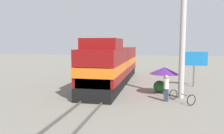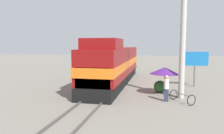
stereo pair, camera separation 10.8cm
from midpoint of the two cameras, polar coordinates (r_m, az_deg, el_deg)
ground_plane at (r=18.03m, az=-1.82°, el=-6.53°), size 120.00×120.00×0.00m
rail_near at (r=18.19m, az=-4.03°, el=-6.18°), size 0.08×42.08×0.15m
rail_far at (r=17.86m, az=0.43°, el=-6.40°), size 0.08×42.08×0.15m
locomotive at (r=21.41m, az=0.57°, el=0.57°), size 2.94×15.85×4.34m
utility_pole at (r=16.51m, az=18.38°, el=12.50°), size 1.80×0.41×11.61m
vendor_umbrella at (r=17.36m, az=13.76°, el=-0.93°), size 2.31×2.31×2.13m
billboard_sign at (r=21.35m, az=20.98°, el=1.57°), size 2.31×0.12×3.22m
shrub_cluster at (r=18.20m, az=12.54°, el=-5.00°), size 0.97×0.97×0.97m
person_bystander at (r=15.37m, az=14.21°, el=-5.12°), size 0.34×0.34×1.81m
bicycle at (r=15.53m, az=18.00°, el=-7.48°), size 1.61×1.85×0.71m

